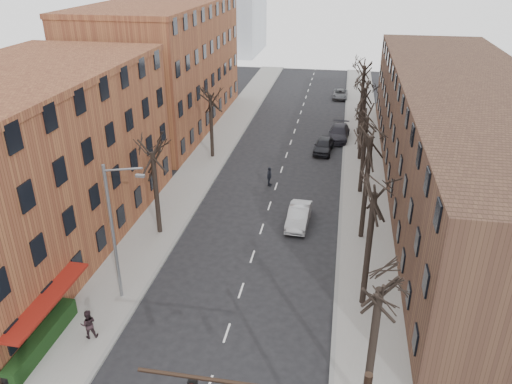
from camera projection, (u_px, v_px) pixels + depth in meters
The scene contains 21 objects.
sidewalk_left at pixel (211, 153), 53.49m from camera, with size 4.00×90.00×0.15m, color gray.
sidewalk_right at pixel (363, 163), 50.96m from camera, with size 4.00×90.00×0.15m, color gray.
building_left_near at pixel (22, 169), 34.45m from camera, with size 12.00×26.00×12.00m, color brown.
building_left_far at pixel (164, 68), 59.74m from camera, with size 12.00×28.00×14.00m, color brown.
building_right at pixel (463, 138), 43.12m from camera, with size 12.00×50.00×10.00m, color #4C3223.
awning_left at pixel (56, 337), 28.02m from camera, with size 1.20×7.00×0.15m, color maroon.
hedge at pixel (42, 340), 26.87m from camera, with size 0.80×6.00×1.00m, color black.
tree_right_b at pixel (362, 304), 30.65m from camera, with size 5.20×5.20×10.80m, color black, non-canonical shape.
tree_right_c at pixel (361, 238), 37.75m from camera, with size 5.20×5.20×11.60m, color black, non-canonical shape.
tree_right_d at pixel (360, 193), 44.84m from camera, with size 5.20×5.20×10.00m, color black, non-canonical shape.
tree_right_e at pixel (359, 160), 51.94m from camera, with size 5.20×5.20×10.80m, color black, non-canonical shape.
tree_right_f at pixel (358, 135), 59.04m from camera, with size 5.20×5.20×11.60m, color black, non-canonical shape.
tree_left_a at pixel (160, 233), 38.38m from camera, with size 5.20×5.20×9.50m, color black, non-canonical shape.
tree_left_b at pixel (213, 157), 52.57m from camera, with size 5.20×5.20×9.50m, color black, non-canonical shape.
streetlight at pixel (115, 228), 29.02m from camera, with size 2.45×0.22×9.03m.
silver_sedan at pixel (299, 216), 39.29m from camera, with size 1.60×4.60×1.52m, color #A4A6AB.
parked_car_near at pixel (324, 145), 53.59m from camera, with size 1.84×4.57×1.56m, color black.
parked_car_mid at pixel (339, 133), 57.25m from camera, with size 2.21×5.43×1.58m, color black.
parked_car_far at pixel (340, 94), 73.60m from camera, with size 2.07×4.48×1.25m, color #505357.
pedestrian_b at pixel (88, 324), 27.44m from camera, with size 0.86×0.67×1.77m, color black.
pedestrian_crossing at pixel (269, 176), 45.80m from camera, with size 1.08×0.45×1.84m, color black.
Camera 1 is at (5.50, -13.40, 19.50)m, focal length 35.00 mm.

